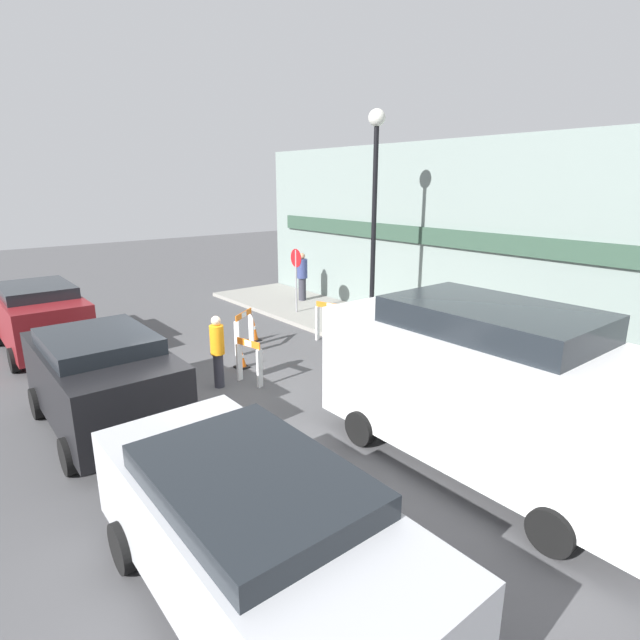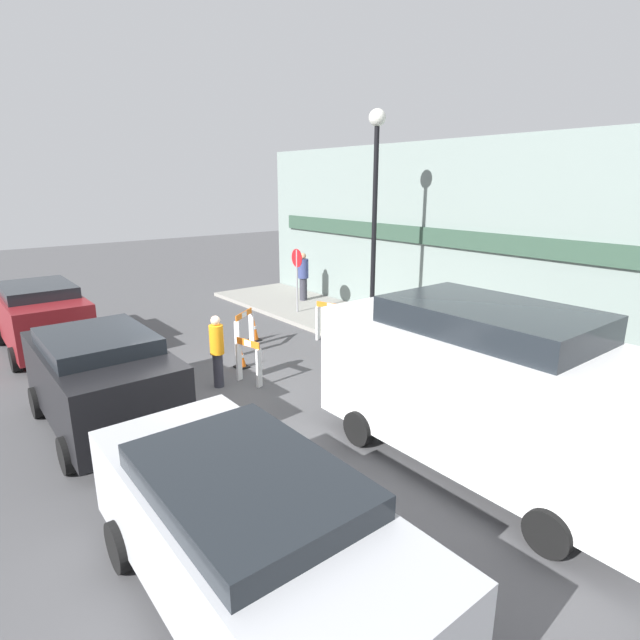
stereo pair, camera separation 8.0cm
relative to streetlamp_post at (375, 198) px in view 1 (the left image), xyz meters
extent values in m
plane|color=#4C4C4F|center=(1.03, -5.38, -3.94)|extent=(60.00, 60.00, 0.00)
cube|color=gray|center=(1.03, 0.67, -3.88)|extent=(18.00, 3.11, 0.13)
cube|color=gray|center=(1.03, 2.30, -1.19)|extent=(18.00, 0.12, 5.50)
cube|color=#2D4738|center=(1.03, 2.19, -1.14)|extent=(16.20, 0.10, 0.50)
cylinder|color=black|center=(0.00, 0.00, -3.70)|extent=(0.29, 0.29, 0.24)
cylinder|color=black|center=(0.00, 0.00, -1.01)|extent=(0.13, 0.13, 5.62)
sphere|color=silver|center=(0.00, 0.00, 1.98)|extent=(0.44, 0.44, 0.44)
cylinder|color=gray|center=(-3.50, -0.05, -2.78)|extent=(0.06, 0.06, 2.08)
cylinder|color=red|center=(-3.50, -0.05, -2.01)|extent=(0.60, 0.05, 0.60)
cube|color=white|center=(0.29, -4.42, -3.51)|extent=(0.09, 0.14, 0.87)
cube|color=white|center=(0.92, -4.28, -3.51)|extent=(0.09, 0.14, 0.87)
cube|color=orange|center=(0.60, -4.35, -3.00)|extent=(0.69, 0.18, 0.15)
cube|color=white|center=(0.60, -4.35, -3.00)|extent=(0.21, 0.08, 0.14)
cube|color=white|center=(2.15, -2.26, -3.46)|extent=(0.14, 0.12, 0.97)
cube|color=white|center=(1.79, -1.63, -3.46)|extent=(0.14, 0.12, 0.97)
cube|color=orange|center=(1.97, -1.95, -2.90)|extent=(0.41, 0.69, 0.15)
cube|color=white|center=(1.97, -1.95, -2.90)|extent=(0.14, 0.22, 0.13)
cube|color=white|center=(-0.08, -0.89, -3.45)|extent=(0.10, 0.14, 0.98)
cube|color=white|center=(-0.95, -1.18, -3.45)|extent=(0.10, 0.14, 0.98)
cube|color=orange|center=(-0.52, -1.03, -2.89)|extent=(0.94, 0.34, 0.15)
cube|color=white|center=(-0.52, -1.03, -2.89)|extent=(0.29, 0.12, 0.14)
cube|color=white|center=(-1.66, -2.93, -3.48)|extent=(0.14, 0.12, 0.92)
cube|color=white|center=(-1.17, -3.64, -3.48)|extent=(0.14, 0.12, 0.92)
cube|color=orange|center=(-1.41, -3.29, -2.95)|extent=(0.54, 0.78, 0.15)
cube|color=white|center=(-1.41, -3.29, -2.95)|extent=(0.18, 0.25, 0.14)
cube|color=black|center=(1.76, -2.64, -3.92)|extent=(0.30, 0.30, 0.04)
cone|color=orange|center=(1.76, -2.64, -3.67)|extent=(0.22, 0.22, 0.46)
cylinder|color=white|center=(1.76, -2.64, -3.65)|extent=(0.13, 0.13, 0.06)
cube|color=black|center=(-2.01, -2.64, -3.92)|extent=(0.30, 0.30, 0.04)
cone|color=orange|center=(-2.01, -2.64, -3.59)|extent=(0.22, 0.22, 0.64)
cylinder|color=white|center=(-2.01, -2.64, -3.55)|extent=(0.13, 0.13, 0.09)
cube|color=black|center=(-0.36, -4.00, -3.92)|extent=(0.30, 0.30, 0.04)
cone|color=orange|center=(-0.36, -4.00, -3.67)|extent=(0.23, 0.23, 0.47)
cylinder|color=white|center=(-0.36, -4.00, -3.65)|extent=(0.13, 0.13, 0.07)
cylinder|color=#33333D|center=(0.34, -4.97, -3.56)|extent=(0.23, 0.23, 0.77)
cylinder|color=orange|center=(0.34, -4.97, -2.86)|extent=(0.32, 0.32, 0.64)
sphere|color=beige|center=(0.34, -4.97, -2.44)|extent=(0.21, 0.21, 0.21)
cylinder|color=#33333D|center=(-4.75, 1.13, -3.40)|extent=(0.38, 0.38, 0.83)
cylinder|color=navy|center=(-4.75, 1.13, -2.64)|extent=(0.53, 0.53, 0.69)
sphere|color=tan|center=(-4.75, 1.13, -2.19)|extent=(0.30, 0.30, 0.22)
cube|color=maroon|center=(-4.76, -7.45, -3.03)|extent=(4.12, 1.74, 1.22)
cube|color=#1E2328|center=(-4.76, -7.45, -2.42)|extent=(2.26, 1.60, 0.55)
cylinder|color=black|center=(-3.48, -6.58, -3.64)|extent=(0.60, 0.18, 0.60)
cylinder|color=black|center=(-3.48, -8.32, -3.64)|extent=(0.60, 0.18, 0.60)
cylinder|color=black|center=(-6.04, -6.58, -3.64)|extent=(0.60, 0.18, 0.60)
cube|color=black|center=(0.73, -7.45, -3.03)|extent=(3.92, 1.83, 1.22)
cube|color=#1E2328|center=(0.73, -7.45, -2.42)|extent=(2.15, 1.69, 0.55)
cylinder|color=black|center=(1.94, -6.54, -3.64)|extent=(0.60, 0.18, 0.60)
cylinder|color=black|center=(1.94, -8.37, -3.64)|extent=(0.60, 0.18, 0.60)
cylinder|color=black|center=(-0.49, -6.54, -3.64)|extent=(0.60, 0.18, 0.60)
cylinder|color=black|center=(-0.49, -8.37, -3.64)|extent=(0.60, 0.18, 0.60)
cube|color=#B7BABF|center=(5.87, -7.45, -3.10)|extent=(4.49, 1.82, 1.10)
cube|color=#1E2328|center=(5.87, -7.45, -2.55)|extent=(2.47, 1.67, 0.50)
cylinder|color=black|center=(7.26, -6.54, -3.64)|extent=(0.60, 0.18, 0.60)
cylinder|color=black|center=(4.48, -6.54, -3.64)|extent=(0.60, 0.18, 0.60)
cylinder|color=black|center=(4.48, -8.36, -3.64)|extent=(0.60, 0.18, 0.60)
cube|color=white|center=(5.77, -3.27, -2.68)|extent=(5.39, 1.99, 1.93)
cube|color=#1E2328|center=(5.77, -3.27, -1.71)|extent=(2.97, 1.83, 0.80)
cylinder|color=black|center=(7.44, -2.27, -3.64)|extent=(0.60, 0.18, 0.60)
cylinder|color=black|center=(7.44, -4.26, -3.64)|extent=(0.60, 0.18, 0.60)
cylinder|color=black|center=(4.10, -2.27, -3.64)|extent=(0.60, 0.18, 0.60)
cylinder|color=black|center=(4.10, -4.26, -3.64)|extent=(0.60, 0.18, 0.60)
camera|label=1|loc=(9.66, -9.62, 0.41)|focal=28.00mm
camera|label=2|loc=(9.71, -9.56, 0.41)|focal=28.00mm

